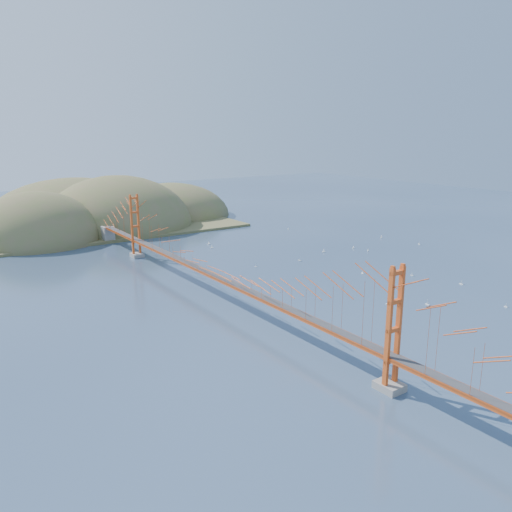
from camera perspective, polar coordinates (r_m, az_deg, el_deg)
ground at (r=69.38m, az=-4.20°, el=-5.07°), size 320.00×320.00×0.00m
bridge at (r=67.57m, az=-4.39°, el=0.60°), size 2.20×94.40×12.00m
far_headlands at (r=131.97m, az=-18.73°, el=3.38°), size 84.00×58.00×25.00m
sailboat_14 at (r=82.42m, az=22.42°, el=-2.91°), size 0.51×0.61×0.71m
sailboat_0 at (r=71.15m, az=19.01°, el=-5.20°), size 0.51×0.63×0.73m
sailboat_8 at (r=99.65m, az=12.67°, el=0.61°), size 0.57×0.57×0.63m
sailboat_17 at (r=113.07m, az=14.14°, el=2.11°), size 0.62×0.56×0.71m
sailboat_3 at (r=100.26m, az=-5.07°, el=0.99°), size 0.60×0.54×0.67m
sailboat_7 at (r=97.42m, az=7.75°, el=0.53°), size 0.63×0.62×0.70m
sailboat_11 at (r=101.55m, az=11.07°, el=0.94°), size 0.55×0.53×0.62m
sailboat_1 at (r=90.28m, az=5.02°, el=-0.46°), size 0.69×0.69×0.75m
sailboat_5 at (r=84.60m, az=17.40°, el=-2.07°), size 0.51×0.56×0.64m
sailboat_4 at (r=83.75m, az=12.07°, el=-1.89°), size 0.59×0.59×0.66m
sailboat_16 at (r=85.94m, az=-0.04°, el=-1.17°), size 0.58×0.58×0.62m
sailboat_9 at (r=108.71m, az=18.15°, el=1.36°), size 0.46×0.53×0.61m
sailboat_15 at (r=119.55m, az=3.71°, el=3.13°), size 0.45×0.51×0.58m
sailboat_6 at (r=69.97m, az=14.81°, el=-5.23°), size 0.52×0.52×0.58m
sailboat_12 at (r=103.66m, az=-5.42°, el=1.42°), size 0.65×0.56×0.74m
sailboat_extra_0 at (r=74.38m, az=26.66°, el=-5.14°), size 0.46×0.52×0.59m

